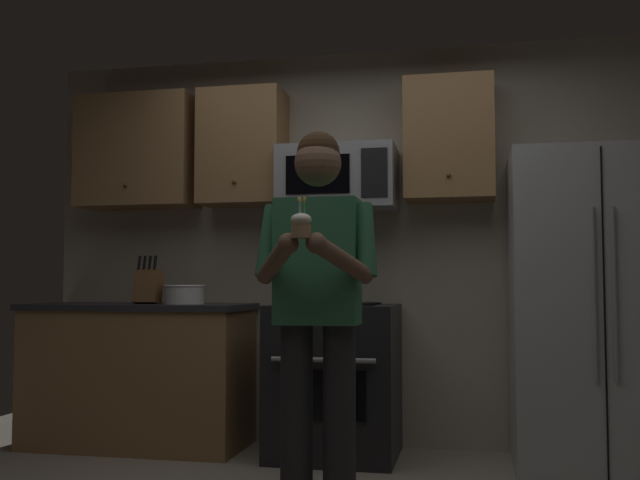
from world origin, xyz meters
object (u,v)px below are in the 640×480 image
Objects in this scene: microwave at (338,178)px; person at (317,295)px; refrigerator at (593,310)px; cupcake at (301,225)px; oven_range at (335,380)px; knife_block at (148,286)px; bowl_large_white at (184,294)px.

microwave is 1.45m from person.
refrigerator is 10.35× the size of cupcake.
cupcake reaches higher than oven_range.
cupcake is (1.35, -1.42, 0.26)m from knife_block.
oven_range is 2.91× the size of knife_block.
microwave reaches higher than knife_block.
bowl_large_white is (-0.98, -0.14, -0.74)m from microwave.
bowl_large_white is at bearing 179.47° from refrigerator.
knife_block is (-2.72, 0.01, 0.13)m from refrigerator.
cupcake is at bearing -46.53° from knife_block.
bowl_large_white is (-0.98, -0.02, 0.52)m from oven_range.
cupcake is at bearing -85.28° from microwave.
cupcake is (1.11, -1.44, 0.31)m from bowl_large_white.
refrigerator is 6.78× the size of bowl_large_white.
knife_block is 0.18× the size of person.
oven_range is 1.26m from microwave.
oven_range is 1.56m from refrigerator.
microwave is at bearing 173.97° from refrigerator.
cupcake is (0.13, -1.45, 0.83)m from oven_range.
refrigerator reaches higher than knife_block.
oven_range is at bearing 95.10° from cupcake.
knife_block is at bearing -176.93° from bowl_large_white.
microwave reaches higher than oven_range.
oven_range is at bearing 178.50° from refrigerator.
person is at bearing -83.41° from oven_range.
oven_range is 3.51× the size of bowl_large_white.
refrigerator reaches higher than oven_range.
cupcake is (0.13, -1.57, -0.43)m from microwave.
person is 0.44m from cupcake.
cupcake is at bearing -52.37° from bowl_large_white.
oven_range is 0.53× the size of person.
microwave reaches higher than person.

